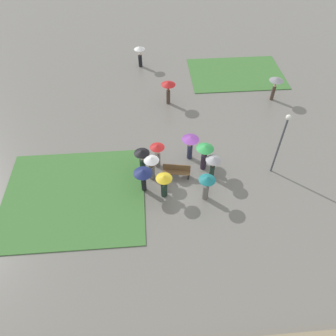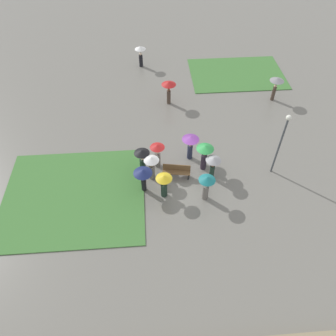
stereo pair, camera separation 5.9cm
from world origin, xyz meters
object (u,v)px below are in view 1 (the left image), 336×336
(park_bench, at_px, (176,171))
(crowd_person_grey, at_px, (213,163))
(crowd_person_black, at_px, (142,157))
(crowd_person_purple, at_px, (190,143))
(crowd_person_white, at_px, (152,164))
(lone_walker_far_path, at_px, (168,87))
(crowd_person_navy, at_px, (143,175))
(crowd_person_teal, at_px, (207,184))
(lone_walker_near_lawn, at_px, (140,52))
(lone_walker_mid_plaza, at_px, (276,83))
(crowd_person_green, at_px, (205,152))
(lamp_post, at_px, (282,137))
(crowd_person_yellow, at_px, (164,182))
(crowd_person_red, at_px, (157,152))

(park_bench, xyz_separation_m, crowd_person_grey, (2.18, -0.30, 0.81))
(crowd_person_black, distance_m, crowd_person_purple, 3.28)
(crowd_person_white, xyz_separation_m, lone_walker_far_path, (1.65, 7.90, 0.26))
(crowd_person_white, bearing_deg, lone_walker_far_path, -47.97)
(crowd_person_black, relative_size, crowd_person_navy, 1.04)
(park_bench, height_order, crowd_person_purple, crowd_person_purple)
(crowd_person_teal, bearing_deg, lone_walker_near_lawn, 1.21)
(crowd_person_black, xyz_separation_m, crowd_person_white, (0.56, -0.61, 0.01))
(lone_walker_mid_plaza, bearing_deg, crowd_person_green, -66.27)
(lamp_post, height_order, crowd_person_purple, lamp_post)
(crowd_person_white, height_order, crowd_person_grey, crowd_person_white)
(crowd_person_yellow, relative_size, crowd_person_grey, 0.99)
(park_bench, height_order, lone_walker_near_lawn, lone_walker_near_lawn)
(crowd_person_grey, height_order, lone_walker_near_lawn, lone_walker_near_lawn)
(crowd_person_grey, xyz_separation_m, lone_walker_mid_plaza, (6.32, 8.01, 0.24))
(crowd_person_teal, distance_m, crowd_person_white, 3.58)
(lamp_post, distance_m, lone_walker_far_path, 10.02)
(crowd_person_teal, distance_m, lone_walker_mid_plaza, 11.87)
(park_bench, xyz_separation_m, lamp_post, (6.13, -0.03, 2.40))
(crowd_person_white, height_order, lone_walker_near_lawn, lone_walker_near_lawn)
(crowd_person_red, xyz_separation_m, crowd_person_navy, (-0.94, -1.99, 0.19))
(lone_walker_mid_plaza, bearing_deg, crowd_person_black, -79.17)
(crowd_person_grey, bearing_deg, lamp_post, -7.32)
(park_bench, relative_size, crowd_person_yellow, 1.02)
(crowd_person_purple, bearing_deg, crowd_person_black, -118.42)
(park_bench, distance_m, lamp_post, 6.59)
(crowd_person_white, bearing_deg, crowd_person_black, 6.19)
(crowd_person_white, height_order, lone_walker_mid_plaza, lone_walker_mid_plaza)
(park_bench, height_order, crowd_person_yellow, crowd_person_yellow)
(lamp_post, xyz_separation_m, lone_walker_mid_plaza, (2.37, 7.75, -1.34))
(crowd_person_purple, distance_m, lone_walker_far_path, 6.36)
(park_bench, height_order, crowd_person_navy, crowd_person_navy)
(crowd_person_yellow, xyz_separation_m, lone_walker_near_lawn, (-1.09, 15.30, 0.19))
(crowd_person_black, height_order, lone_walker_near_lawn, lone_walker_near_lawn)
(crowd_person_green, bearing_deg, crowd_person_navy, 50.52)
(crowd_person_black, bearing_deg, park_bench, 134.90)
(crowd_person_white, xyz_separation_m, lone_walker_near_lawn, (-0.44, 13.84, 0.11))
(park_bench, height_order, crowd_person_black, crowd_person_black)
(crowd_person_red, xyz_separation_m, crowd_person_grey, (3.30, -1.29, 0.07))
(crowd_person_navy, relative_size, lone_walker_near_lawn, 0.92)
(lone_walker_far_path, bearing_deg, crowd_person_yellow, 61.65)
(crowd_person_yellow, distance_m, crowd_person_grey, 3.29)
(crowd_person_grey, bearing_deg, crowd_person_white, 164.78)
(crowd_person_purple, bearing_deg, crowd_person_grey, -14.53)
(lamp_post, bearing_deg, crowd_person_white, -179.98)
(crowd_person_teal, height_order, crowd_person_white, crowd_person_teal)
(lamp_post, height_order, crowd_person_teal, lamp_post)
(park_bench, relative_size, crowd_person_green, 0.89)
(crowd_person_green, distance_m, crowd_person_red, 2.96)
(park_bench, xyz_separation_m, crowd_person_white, (-1.53, -0.04, 0.80))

